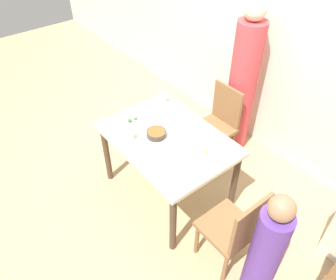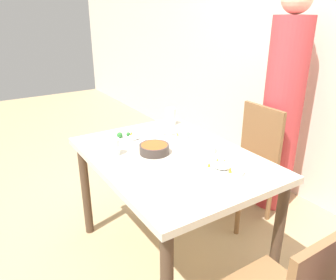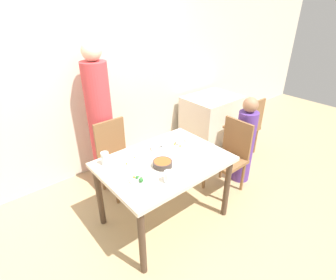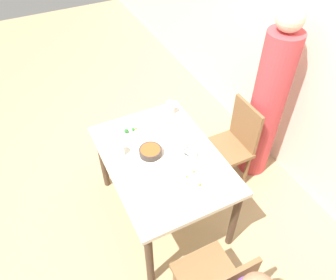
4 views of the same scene
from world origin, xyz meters
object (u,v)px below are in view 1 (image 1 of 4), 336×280
(chair_adult_spot, at_px, (218,123))
(chair_child_spot, at_px, (235,229))
(person_adult, at_px, (242,86))
(plate_rice_adult, at_px, (137,123))
(glass_water_tall, at_px, (129,135))
(person_child, at_px, (266,252))
(bowl_curry, at_px, (156,134))

(chair_adult_spot, height_order, chair_child_spot, same)
(person_adult, bearing_deg, plate_rice_adult, -101.33)
(chair_adult_spot, relative_size, plate_rice_adult, 4.06)
(chair_child_spot, height_order, glass_water_tall, chair_child_spot)
(chair_child_spot, bearing_deg, person_child, 90.00)
(person_adult, relative_size, plate_rice_adult, 7.97)
(person_child, height_order, bowl_curry, person_child)
(chair_adult_spot, relative_size, person_child, 0.79)
(person_adult, relative_size, bowl_curry, 9.63)
(chair_child_spot, bearing_deg, glass_water_tall, -79.47)
(bowl_curry, bearing_deg, plate_rice_adult, -171.82)
(chair_child_spot, xyz_separation_m, person_adult, (-1.04, 1.17, 0.34))
(plate_rice_adult, bearing_deg, bowl_curry, 8.18)
(bowl_curry, bearing_deg, glass_water_tall, -116.97)
(person_child, xyz_separation_m, bowl_curry, (-1.30, 0.01, 0.24))
(person_adult, bearing_deg, person_child, -41.39)
(chair_adult_spot, xyz_separation_m, plate_rice_adult, (-0.24, -0.88, 0.28))
(bowl_curry, height_order, glass_water_tall, glass_water_tall)
(chair_child_spot, bearing_deg, bowl_curry, -90.38)
(bowl_curry, relative_size, plate_rice_adult, 0.83)
(chair_adult_spot, xyz_separation_m, person_adult, (0.00, 0.32, 0.34))
(chair_adult_spot, relative_size, person_adult, 0.51)
(chair_child_spot, bearing_deg, chair_adult_spot, -129.30)
(person_adult, height_order, glass_water_tall, person_adult)
(chair_child_spot, distance_m, plate_rice_adult, 1.31)
(bowl_curry, relative_size, glass_water_tall, 1.76)
(person_adult, relative_size, glass_water_tall, 16.96)
(person_child, distance_m, plate_rice_adult, 1.58)
(person_adult, bearing_deg, bowl_curry, -88.95)
(person_child, xyz_separation_m, glass_water_tall, (-1.41, -0.21, 0.27))
(person_adult, distance_m, bowl_curry, 1.16)
(person_child, bearing_deg, chair_child_spot, -180.00)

